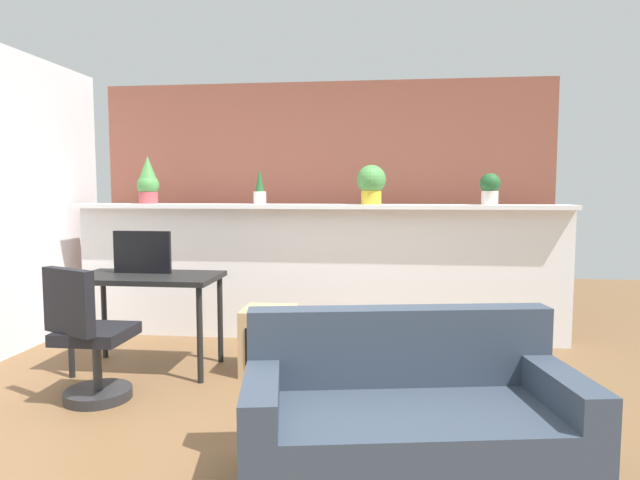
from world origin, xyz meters
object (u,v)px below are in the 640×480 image
potted_plant_1 (260,189)px  potted_plant_3 (490,188)px  potted_plant_2 (371,183)px  tv_monitor (142,252)px  couch (409,425)px  side_cube_shelf (269,340)px  office_chair (89,345)px  desk (148,286)px  potted_plant_0 (148,181)px

potted_plant_1 → potted_plant_3: bearing=-1.3°
potted_plant_2 → tv_monitor: 2.08m
tv_monitor → couch: tv_monitor is taller
potted_plant_2 → side_cube_shelf: potted_plant_2 is taller
potted_plant_2 → office_chair: size_ratio=0.39×
potted_plant_2 → desk: 2.14m
desk → couch: couch is taller
tv_monitor → side_cube_shelf: bearing=-2.1°
potted_plant_1 → tv_monitor: size_ratio=0.73×
potted_plant_3 → tv_monitor: potted_plant_3 is taller
potted_plant_1 → couch: (1.30, -2.52, -1.13)m
potted_plant_2 → office_chair: bearing=-136.6°
potted_plant_1 → office_chair: potted_plant_1 is taller
desk → office_chair: office_chair is taller
potted_plant_0 → office_chair: bearing=-79.0°
potted_plant_1 → side_cube_shelf: bearing=-73.6°
potted_plant_1 → desk: (-0.65, -1.05, -0.75)m
potted_plant_1 → tv_monitor: potted_plant_1 is taller
potted_plant_2 → office_chair: 2.71m
potted_plant_0 → potted_plant_1: potted_plant_0 is taller
potted_plant_2 → side_cube_shelf: (-0.75, -0.97, -1.22)m
potted_plant_2 → potted_plant_3: size_ratio=1.28×
tv_monitor → potted_plant_1: bearing=53.2°
potted_plant_0 → potted_plant_2: size_ratio=1.27×
potted_plant_3 → tv_monitor: 3.01m
potted_plant_1 → desk: size_ratio=0.31×
tv_monitor → couch: bearing=-37.4°
office_chair → potted_plant_3: bearing=30.8°
tv_monitor → side_cube_shelf: size_ratio=0.92×
potted_plant_1 → desk: potted_plant_1 is taller
office_chair → side_cube_shelf: size_ratio=1.82×
potted_plant_0 → desk: 1.41m
potted_plant_0 → couch: (2.40, -2.52, -1.21)m
potted_plant_0 → couch: 3.68m
potted_plant_1 → side_cube_shelf: potted_plant_1 is taller
potted_plant_2 → potted_plant_0: bearing=179.0°
potted_plant_3 → couch: bearing=-107.8°
potted_plant_0 → desk: bearing=-67.3°
potted_plant_0 → potted_plant_1: size_ratio=1.34×
office_chair → side_cube_shelf: (1.05, 0.74, -0.14)m
couch → potted_plant_3: bearing=72.2°
tv_monitor → office_chair: tv_monitor is taller
potted_plant_3 → office_chair: potted_plant_3 is taller
office_chair → couch: size_ratio=0.54×
potted_plant_1 → office_chair: bearing=-113.4°
office_chair → couch: (2.06, -0.77, -0.11)m
potted_plant_1 → office_chair: size_ratio=0.37×
desk → side_cube_shelf: size_ratio=2.20×
potted_plant_1 → side_cube_shelf: 1.57m
potted_plant_2 → potted_plant_3: potted_plant_2 is taller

